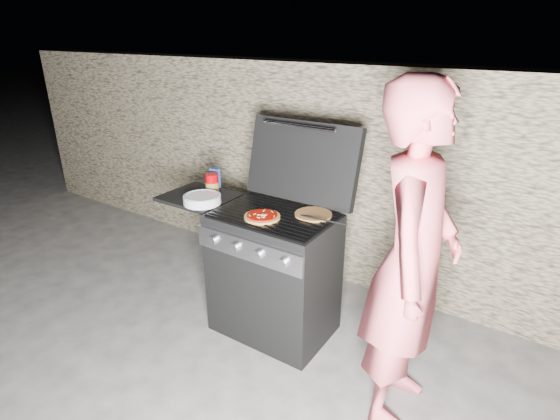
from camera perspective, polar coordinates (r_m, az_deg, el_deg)
The scene contains 10 objects.
ground at distance 3.34m, azimuth -0.74°, elevation -15.07°, with size 50.00×50.00×0.00m, color #444343.
stone_wall at distance 3.74m, azimuth 8.29°, elevation 4.61°, with size 8.00×0.35×1.80m, color tan.
gas_grill at distance 3.21m, azimuth -4.51°, elevation -7.05°, with size 1.34×0.79×0.91m, color black, non-canonical shape.
pizza_topped at distance 2.81m, azimuth -2.34°, elevation -0.80°, with size 0.23×0.23×0.03m, color tan, non-canonical shape.
pizza_plain at distance 2.86m, azimuth 4.38°, elevation -0.56°, with size 0.24×0.24×0.01m, color #D69049.
sauce_jar at distance 3.29m, azimuth -8.86°, elevation 3.46°, with size 0.09×0.09×0.15m, color #A80006.
blue_carton at distance 3.40m, azimuth -8.47°, elevation 4.16°, with size 0.07×0.04×0.15m, color #273E91.
plate_stack at distance 3.11m, azimuth -10.12°, elevation 1.39°, with size 0.26×0.26×0.06m, color silver.
person at distance 2.33m, azimuth 16.85°, elevation -6.75°, with size 0.68×0.45×1.87m, color #E65B67.
tongs at distance 2.68m, azimuth 5.57°, elevation -1.39°, with size 0.01×0.01×0.40m, color black.
Camera 1 is at (1.49, -2.18, 2.03)m, focal length 28.00 mm.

